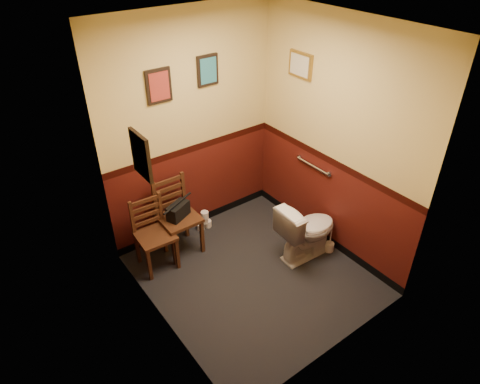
# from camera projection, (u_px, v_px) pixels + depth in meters

# --- Properties ---
(floor) EXTENTS (2.20, 2.40, 0.00)m
(floor) POSITION_uv_depth(u_px,v_px,m) (253.00, 275.00, 4.84)
(floor) COLOR black
(floor) RESTS_ON ground
(ceiling) EXTENTS (2.20, 2.40, 0.00)m
(ceiling) POSITION_uv_depth(u_px,v_px,m) (259.00, 26.00, 3.36)
(ceiling) COLOR silver
(ceiling) RESTS_ON ground
(wall_back) EXTENTS (2.20, 0.00, 2.70)m
(wall_back) POSITION_uv_depth(u_px,v_px,m) (191.00, 130.00, 4.90)
(wall_back) COLOR #48130D
(wall_back) RESTS_ON ground
(wall_front) EXTENTS (2.20, 0.00, 2.70)m
(wall_front) POSITION_uv_depth(u_px,v_px,m) (352.00, 237.00, 3.30)
(wall_front) COLOR #48130D
(wall_front) RESTS_ON ground
(wall_left) EXTENTS (0.00, 2.40, 2.70)m
(wall_left) POSITION_uv_depth(u_px,v_px,m) (152.00, 214.00, 3.55)
(wall_left) COLOR #48130D
(wall_left) RESTS_ON ground
(wall_right) EXTENTS (0.00, 2.40, 2.70)m
(wall_right) POSITION_uv_depth(u_px,v_px,m) (335.00, 142.00, 4.65)
(wall_right) COLOR #48130D
(wall_right) RESTS_ON ground
(grab_bar) EXTENTS (0.05, 0.56, 0.06)m
(grab_bar) POSITION_uv_depth(u_px,v_px,m) (313.00, 166.00, 5.02)
(grab_bar) COLOR silver
(grab_bar) RESTS_ON wall_right
(framed_print_back_a) EXTENTS (0.28, 0.04, 0.36)m
(framed_print_back_a) POSITION_uv_depth(u_px,v_px,m) (159.00, 86.00, 4.39)
(framed_print_back_a) COLOR black
(framed_print_back_a) RESTS_ON wall_back
(framed_print_back_b) EXTENTS (0.26, 0.04, 0.34)m
(framed_print_back_b) POSITION_uv_depth(u_px,v_px,m) (208.00, 70.00, 4.66)
(framed_print_back_b) COLOR black
(framed_print_back_b) RESTS_ON wall_back
(framed_print_left) EXTENTS (0.04, 0.30, 0.38)m
(framed_print_left) POSITION_uv_depth(u_px,v_px,m) (141.00, 155.00, 3.36)
(framed_print_left) COLOR black
(framed_print_left) RESTS_ON wall_left
(framed_print_right) EXTENTS (0.04, 0.34, 0.28)m
(framed_print_right) POSITION_uv_depth(u_px,v_px,m) (300.00, 65.00, 4.65)
(framed_print_right) COLOR olive
(framed_print_right) RESTS_ON wall_right
(toilet) EXTENTS (0.76, 0.45, 0.72)m
(toilet) POSITION_uv_depth(u_px,v_px,m) (307.00, 230.00, 4.95)
(toilet) COLOR white
(toilet) RESTS_ON floor
(toilet_brush) EXTENTS (0.11, 0.11, 0.40)m
(toilet_brush) POSITION_uv_depth(u_px,v_px,m) (329.00, 246.00, 5.16)
(toilet_brush) COLOR silver
(toilet_brush) RESTS_ON floor
(chair_left) EXTENTS (0.42, 0.42, 0.85)m
(chair_left) POSITION_uv_depth(u_px,v_px,m) (154.00, 234.00, 4.79)
(chair_left) COLOR #482715
(chair_left) RESTS_ON floor
(chair_right) EXTENTS (0.44, 0.44, 0.93)m
(chair_right) POSITION_uv_depth(u_px,v_px,m) (177.00, 217.00, 4.99)
(chair_right) COLOR #482715
(chair_right) RESTS_ON floor
(handbag) EXTENTS (0.31, 0.24, 0.21)m
(handbag) POSITION_uv_depth(u_px,v_px,m) (178.00, 211.00, 4.90)
(handbag) COLOR black
(handbag) RESTS_ON chair_right
(tp_stack) EXTENTS (0.21, 0.13, 0.27)m
(tp_stack) POSITION_uv_depth(u_px,v_px,m) (204.00, 221.00, 5.50)
(tp_stack) COLOR silver
(tp_stack) RESTS_ON floor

